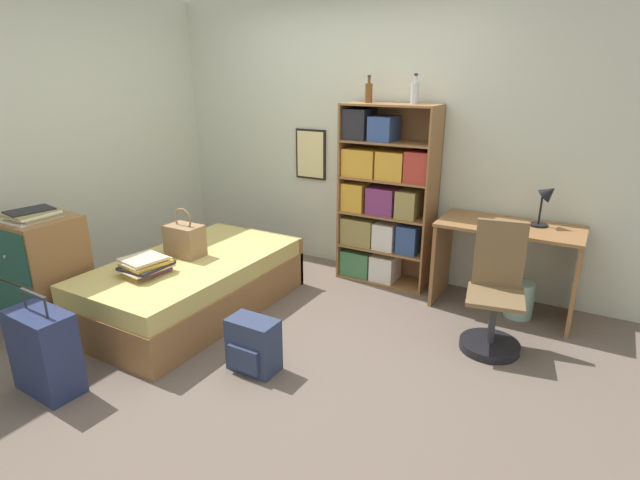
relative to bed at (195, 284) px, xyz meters
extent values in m
plane|color=#66564C|center=(0.70, -0.02, -0.22)|extent=(14.00, 14.00, 0.00)
cube|color=beige|center=(0.70, 1.59, 1.08)|extent=(10.00, 0.06, 2.60)
cube|color=black|center=(0.19, 1.55, 0.87)|extent=(0.34, 0.02, 0.50)
cube|color=beige|center=(0.19, 1.54, 0.87)|extent=(0.30, 0.01, 0.46)
cube|color=beige|center=(-1.37, -0.02, 1.08)|extent=(0.06, 10.00, 2.60)
cube|color=olive|center=(0.00, -0.02, -0.07)|extent=(1.00, 1.82, 0.31)
cube|color=tan|center=(0.00, -0.02, 0.16)|extent=(0.97, 1.79, 0.14)
cube|color=olive|center=(0.00, 0.87, 0.00)|extent=(1.00, 0.04, 0.45)
cube|color=#93704C|center=(-0.10, 0.03, 0.36)|extent=(0.30, 0.19, 0.26)
torus|color=#93704C|center=(-0.10, 0.03, 0.54)|extent=(0.18, 0.02, 0.18)
cube|color=gold|center=(-0.07, -0.41, 0.24)|extent=(0.24, 0.31, 0.01)
cube|color=#7A336B|center=(-0.07, -0.40, 0.25)|extent=(0.27, 0.33, 0.02)
cube|color=#334C84|center=(-0.06, -0.42, 0.27)|extent=(0.21, 0.26, 0.01)
cube|color=beige|center=(-0.08, -0.42, 0.28)|extent=(0.34, 0.37, 0.01)
cube|color=#232328|center=(-0.06, -0.41, 0.30)|extent=(0.29, 0.33, 0.02)
cube|color=gold|center=(-0.06, -0.42, 0.32)|extent=(0.30, 0.34, 0.02)
cube|color=beige|center=(-0.07, -0.41, 0.33)|extent=(0.27, 0.35, 0.01)
cube|color=beige|center=(-0.08, -0.42, 0.35)|extent=(0.31, 0.32, 0.02)
cube|color=navy|center=(0.00, -1.29, 0.04)|extent=(0.44, 0.25, 0.53)
cylinder|color=#2D2D33|center=(-0.12, -1.29, 0.37)|extent=(0.01, 0.01, 0.12)
cylinder|color=#2D2D33|center=(0.12, -1.30, 0.37)|extent=(0.01, 0.01, 0.12)
cube|color=#2D2D33|center=(0.00, -1.29, 0.43)|extent=(0.26, 0.03, 0.02)
cube|color=olive|center=(-0.83, -0.74, 0.21)|extent=(0.54, 0.48, 0.86)
cube|color=#1E4C42|center=(-0.83, -0.99, 0.00)|extent=(0.50, 0.01, 0.39)
sphere|color=#B2A893|center=(-0.83, -1.00, 0.00)|extent=(0.02, 0.02, 0.02)
cube|color=#1E4C42|center=(-0.83, -0.99, 0.41)|extent=(0.50, 0.01, 0.39)
sphere|color=#B2A893|center=(-0.83, -1.00, 0.41)|extent=(0.02, 0.02, 0.02)
cube|color=silver|center=(-0.81, -0.78, 0.65)|extent=(0.30, 0.34, 0.02)
cube|color=#99894C|center=(-0.79, -0.76, 0.66)|extent=(0.28, 0.31, 0.02)
cube|color=silver|center=(-0.78, -0.78, 0.68)|extent=(0.26, 0.31, 0.01)
cube|color=#99894C|center=(-0.79, -0.78, 0.69)|extent=(0.25, 0.33, 0.02)
cube|color=#232328|center=(-0.80, -0.78, 0.71)|extent=(0.25, 0.33, 0.01)
cube|color=olive|center=(0.69, 1.36, 0.59)|extent=(0.02, 0.36, 1.63)
cube|color=olive|center=(1.53, 1.36, 0.59)|extent=(0.02, 0.36, 1.63)
cube|color=olive|center=(1.11, 1.54, 0.59)|extent=(0.85, 0.01, 1.63)
cube|color=olive|center=(1.11, 1.36, -0.21)|extent=(0.81, 0.36, 0.02)
cube|color=olive|center=(1.11, 1.36, 0.10)|extent=(0.81, 0.36, 0.02)
cube|color=olive|center=(1.11, 1.36, 0.43)|extent=(0.81, 0.36, 0.02)
cube|color=olive|center=(1.11, 1.36, 0.75)|extent=(0.81, 0.36, 0.02)
cube|color=olive|center=(1.11, 1.36, 1.08)|extent=(0.81, 0.36, 0.02)
cube|color=olive|center=(1.11, 1.36, 1.40)|extent=(0.81, 0.36, 0.02)
cube|color=#427A4C|center=(0.86, 1.35, -0.08)|extent=(0.29, 0.27, 0.24)
cube|color=silver|center=(1.13, 1.35, -0.08)|extent=(0.22, 0.27, 0.24)
cube|color=#99894C|center=(0.87, 1.35, 0.24)|extent=(0.31, 0.27, 0.25)
cube|color=silver|center=(1.14, 1.35, 0.23)|extent=(0.20, 0.27, 0.24)
cube|color=#334C84|center=(1.36, 1.35, 0.24)|extent=(0.18, 0.27, 0.26)
cube|color=gold|center=(0.82, 1.35, 0.57)|extent=(0.21, 0.27, 0.26)
cube|color=#7A336B|center=(1.09, 1.35, 0.56)|extent=(0.26, 0.27, 0.24)
cube|color=#99894C|center=(1.33, 1.35, 0.56)|extent=(0.18, 0.27, 0.25)
cube|color=gold|center=(0.87, 1.35, 0.89)|extent=(0.31, 0.27, 0.25)
cube|color=gold|center=(1.17, 1.35, 0.89)|extent=(0.25, 0.27, 0.25)
cube|color=#B2382D|center=(1.41, 1.35, 0.90)|extent=(0.20, 0.27, 0.27)
cube|color=#232328|center=(0.82, 1.35, 1.22)|extent=(0.22, 0.27, 0.27)
cube|color=#334C84|center=(1.06, 1.35, 1.20)|extent=(0.21, 0.27, 0.21)
cylinder|color=brown|center=(0.90, 1.36, 1.49)|extent=(0.06, 0.06, 0.16)
cylinder|color=brown|center=(0.90, 1.36, 1.59)|extent=(0.03, 0.03, 0.05)
cylinder|color=#232328|center=(0.90, 1.36, 1.63)|extent=(0.03, 0.03, 0.02)
cylinder|color=#B7BCC1|center=(1.30, 1.41, 1.49)|extent=(0.07, 0.07, 0.17)
cylinder|color=#B7BCC1|center=(1.30, 1.41, 1.61)|extent=(0.03, 0.03, 0.05)
cylinder|color=#232328|center=(1.30, 1.41, 1.64)|extent=(0.03, 0.03, 0.02)
cube|color=olive|center=(2.21, 1.27, 0.50)|extent=(1.10, 0.55, 0.02)
cube|color=olive|center=(1.68, 1.27, 0.13)|extent=(0.03, 0.51, 0.71)
cube|color=olive|center=(2.73, 1.27, 0.13)|extent=(0.03, 0.51, 0.71)
cylinder|color=black|center=(2.40, 1.36, 0.52)|extent=(0.14, 0.14, 0.02)
cylinder|color=black|center=(2.40, 1.36, 0.65)|extent=(0.02, 0.02, 0.24)
cone|color=black|center=(2.44, 1.36, 0.79)|extent=(0.16, 0.12, 0.16)
cylinder|color=black|center=(2.27, 0.57, -0.19)|extent=(0.42, 0.42, 0.06)
cylinder|color=#333338|center=(2.27, 0.57, -0.03)|extent=(0.05, 0.05, 0.40)
cube|color=brown|center=(2.27, 0.57, 0.19)|extent=(0.45, 0.45, 0.03)
cube|color=brown|center=(2.24, 0.74, 0.45)|extent=(0.34, 0.10, 0.49)
cube|color=#2D3856|center=(0.96, -0.47, -0.04)|extent=(0.33, 0.19, 0.36)
cube|color=#2D3856|center=(0.96, -0.58, -0.10)|extent=(0.23, 0.03, 0.16)
cylinder|color=#99C1B2|center=(2.35, 1.22, -0.08)|extent=(0.22, 0.22, 0.30)
camera|label=1|loc=(2.79, -2.76, 1.67)|focal=28.00mm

